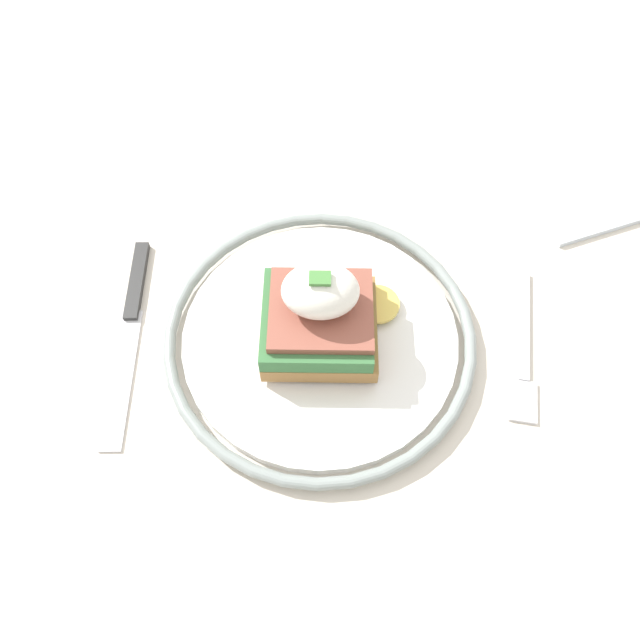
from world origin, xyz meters
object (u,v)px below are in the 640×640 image
knife (131,322)px  napkin (576,188)px  fork (523,351)px  plate (320,337)px  sandwich (320,314)px

knife → napkin: same height
fork → napkin: (-0.08, -0.18, 0.00)m
fork → knife: (0.33, -0.02, 0.00)m
plate → knife: (0.16, -0.02, -0.01)m
fork → napkin: size_ratio=1.26×
fork → plate: bearing=-2.9°
knife → fork: bearing=175.9°
sandwich → napkin: (-0.25, -0.17, -0.04)m
knife → sandwich: bearing=174.7°
plate → sandwich: sandwich is taller
napkin → plate: bearing=34.9°
sandwich → knife: (0.16, -0.02, -0.04)m
plate → sandwich: bearing=-87.2°
sandwich → fork: sandwich is taller
napkin → sandwich: bearing=34.9°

